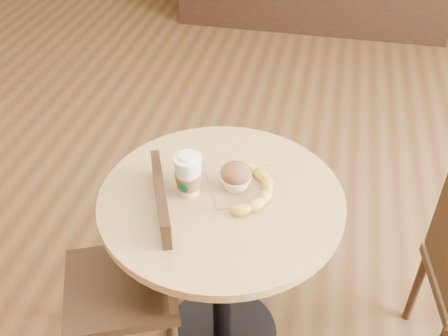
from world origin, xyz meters
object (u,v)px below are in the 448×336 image
muffin (236,177)px  banana (255,189)px  chair_left (136,275)px  cafe_table (222,238)px  coffee_cup (188,176)px

muffin → banana: muffin is taller
muffin → chair_left: bearing=-148.7°
cafe_table → coffee_cup: 0.28m
chair_left → cafe_table: bearing=94.5°
cafe_table → muffin: size_ratio=7.71×
coffee_cup → banana: 0.21m
coffee_cup → banana: bearing=15.0°
muffin → banana: size_ratio=0.37×
coffee_cup → muffin: coffee_cup is taller
cafe_table → banana: bearing=15.5°
chair_left → coffee_cup: coffee_cup is taller
chair_left → banana: bearing=91.3°
coffee_cup → banana: size_ratio=0.54×
cafe_table → muffin: 0.24m
coffee_cup → chair_left: bearing=-134.8°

